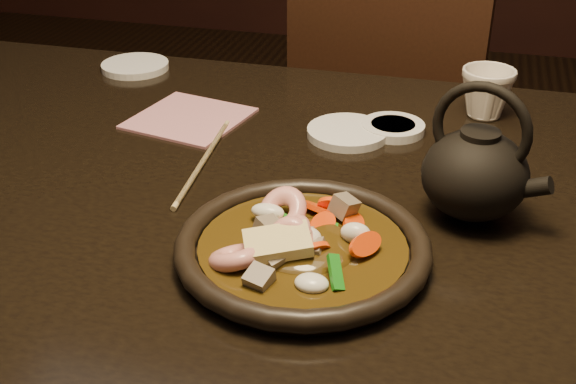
% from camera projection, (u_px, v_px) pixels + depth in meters
% --- Properties ---
extents(table, '(1.60, 0.90, 0.75)m').
position_uv_depth(table, '(205.00, 223.00, 1.02)').
color(table, black).
rests_on(table, floor).
extents(chair, '(0.48, 0.48, 0.90)m').
position_uv_depth(chair, '(391.00, 147.00, 1.66)').
color(chair, black).
rests_on(chair, floor).
extents(plate, '(0.29, 0.29, 0.03)m').
position_uv_depth(plate, '(303.00, 248.00, 0.80)').
color(plate, black).
rests_on(plate, table).
extents(stirfry, '(0.20, 0.20, 0.07)m').
position_uv_depth(stirfry, '(298.00, 243.00, 0.80)').
color(stirfry, '#322309').
rests_on(stirfry, plate).
extents(soy_dish, '(0.10, 0.10, 0.01)m').
position_uv_depth(soy_dish, '(393.00, 128.00, 1.10)').
color(soy_dish, silver).
rests_on(soy_dish, table).
extents(saucer_left, '(0.12, 0.12, 0.01)m').
position_uv_depth(saucer_left, '(135.00, 66.00, 1.35)').
color(saucer_left, silver).
rests_on(saucer_left, table).
extents(saucer_right, '(0.12, 0.12, 0.01)m').
position_uv_depth(saucer_right, '(348.00, 132.00, 1.09)').
color(saucer_right, silver).
rests_on(saucer_right, table).
extents(tea_cup, '(0.10, 0.09, 0.08)m').
position_uv_depth(tea_cup, '(487.00, 91.00, 1.14)').
color(tea_cup, beige).
rests_on(tea_cup, table).
extents(chopsticks, '(0.03, 0.27, 0.01)m').
position_uv_depth(chopsticks, '(203.00, 161.00, 1.01)').
color(chopsticks, tan).
rests_on(chopsticks, table).
extents(napkin, '(0.19, 0.19, 0.00)m').
position_uv_depth(napkin, '(189.00, 118.00, 1.14)').
color(napkin, '#B36E77').
rests_on(napkin, table).
extents(teapot, '(0.15, 0.13, 0.17)m').
position_uv_depth(teapot, '(476.00, 170.00, 0.85)').
color(teapot, black).
rests_on(teapot, table).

